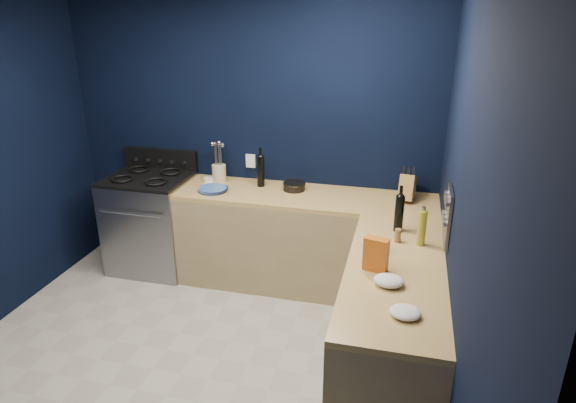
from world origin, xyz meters
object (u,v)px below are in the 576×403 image
(utensil_crock, at_px, (219,173))
(knife_block, at_px, (407,188))
(plate_stack, at_px, (213,189))
(crouton_bag, at_px, (376,254))
(gas_range, at_px, (152,224))

(utensil_crock, height_order, knife_block, knife_block)
(plate_stack, relative_size, crouton_bag, 1.16)
(gas_range, bearing_deg, plate_stack, -7.33)
(knife_block, xyz_separation_m, crouton_bag, (-0.16, -1.30, 0.00))
(plate_stack, bearing_deg, gas_range, 172.67)
(utensil_crock, xyz_separation_m, knife_block, (1.74, -0.06, 0.03))
(knife_block, bearing_deg, plate_stack, -165.34)
(crouton_bag, bearing_deg, plate_stack, 157.84)
(utensil_crock, relative_size, crouton_bag, 0.74)
(crouton_bag, bearing_deg, gas_range, 165.37)
(crouton_bag, bearing_deg, knife_block, 96.10)
(utensil_crock, bearing_deg, crouton_bag, -40.79)
(gas_range, height_order, utensil_crock, utensil_crock)
(plate_stack, xyz_separation_m, knife_block, (1.70, 0.20, 0.09))
(gas_range, xyz_separation_m, knife_block, (2.40, 0.11, 0.55))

